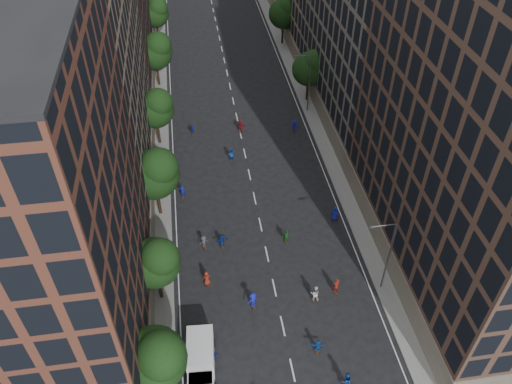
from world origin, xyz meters
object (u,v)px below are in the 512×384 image
streetlamp_near (387,253)px  skater_2 (346,380)px  cargo_van (201,359)px  streetlamp_far (308,80)px

streetlamp_near → skater_2: (-6.27, -9.59, -4.21)m
streetlamp_near → cargo_van: 19.51m
streetlamp_far → cargo_van: size_ratio=1.69×
streetlamp_far → skater_2: bearing=-98.4°
cargo_van → skater_2: cargo_van is taller
streetlamp_far → skater_2: 43.26m
streetlamp_far → skater_2: streetlamp_far is taller
cargo_van → skater_2: bearing=-12.7°
streetlamp_far → cargo_van: streetlamp_far is taller
streetlamp_far → streetlamp_near: bearing=-90.0°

